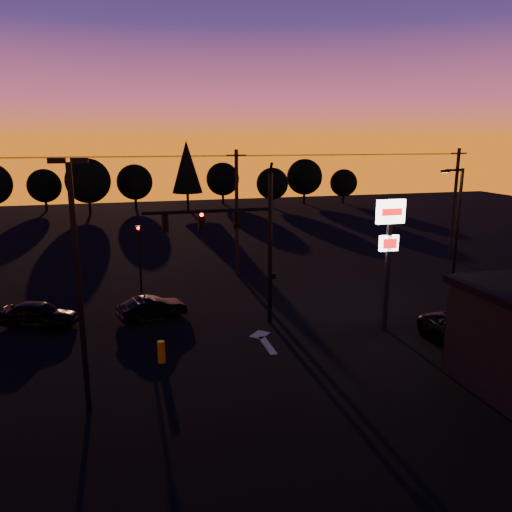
{
  "coord_description": "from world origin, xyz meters",
  "views": [
    {
      "loc": [
        -5.88,
        -20.52,
        9.75
      ],
      "look_at": [
        1.0,
        5.0,
        3.5
      ],
      "focal_mm": 35.0,
      "sensor_mm": 36.0,
      "label": 1
    }
  ],
  "objects": [
    {
      "name": "utility_pole_1",
      "position": [
        2.0,
        14.0,
        4.59
      ],
      "size": [
        1.4,
        0.26,
        9.0
      ],
      "color": "black",
      "rests_on": "ground"
    },
    {
      "name": "lane_arrow",
      "position": [
        0.5,
        1.67,
        0.01
      ],
      "size": [
        1.2,
        3.1,
        0.01
      ],
      "color": "beige",
      "rests_on": "ground"
    },
    {
      "name": "tree_7",
      "position": [
        21.0,
        51.0,
        4.06
      ],
      "size": [
        5.36,
        5.36,
        6.74
      ],
      "color": "black",
      "rests_on": "ground"
    },
    {
      "name": "parking_lot_light",
      "position": [
        -7.5,
        -3.0,
        5.27
      ],
      "size": [
        1.25,
        0.3,
        9.14
      ],
      "color": "black",
      "rests_on": "ground"
    },
    {
      "name": "power_wires",
      "position": [
        2.0,
        14.0,
        8.57
      ],
      "size": [
        36.0,
        1.22,
        0.07
      ],
      "color": "black",
      "rests_on": "ground"
    },
    {
      "name": "tree_4",
      "position": [
        3.0,
        49.0,
        5.93
      ],
      "size": [
        4.18,
        4.18,
        9.5
      ],
      "color": "black",
      "rests_on": "ground"
    },
    {
      "name": "car_left",
      "position": [
        -10.52,
        6.57,
        0.69
      ],
      "size": [
        4.35,
        3.02,
        1.37
      ],
      "primitive_type": "imported",
      "rotation": [
        0.0,
        0.0,
        1.19
      ],
      "color": "black",
      "rests_on": "ground"
    },
    {
      "name": "traffic_signal_mast",
      "position": [
        -0.1,
        3.99,
        4.94
      ],
      "size": [
        6.79,
        0.52,
        8.58
      ],
      "color": "black",
      "rests_on": "ground"
    },
    {
      "name": "tree_3",
      "position": [
        -4.0,
        52.0,
        3.75
      ],
      "size": [
        4.95,
        4.95,
        6.22
      ],
      "color": "black",
      "rests_on": "ground"
    },
    {
      "name": "streetlight",
      "position": [
        13.91,
        5.5,
        4.42
      ],
      "size": [
        1.55,
        0.35,
        8.0
      ],
      "color": "black",
      "rests_on": "ground"
    },
    {
      "name": "tree_2",
      "position": [
        -10.0,
        48.0,
        4.37
      ],
      "size": [
        5.77,
        5.78,
        7.26
      ],
      "color": "black",
      "rests_on": "ground"
    },
    {
      "name": "car_mid",
      "position": [
        -4.62,
        6.24,
        0.61
      ],
      "size": [
        3.92,
        2.22,
        1.22
      ],
      "primitive_type": "imported",
      "rotation": [
        0.0,
        0.0,
        1.84
      ],
      "color": "black",
      "rests_on": "ground"
    },
    {
      "name": "ground",
      "position": [
        0.0,
        0.0,
        0.0
      ],
      "size": [
        120.0,
        120.0,
        0.0
      ],
      "primitive_type": "plane",
      "color": "black",
      "rests_on": "ground"
    },
    {
      "name": "tree_1",
      "position": [
        -16.0,
        53.0,
        3.43
      ],
      "size": [
        4.54,
        4.54,
        5.71
      ],
      "color": "black",
      "rests_on": "ground"
    },
    {
      "name": "secondary_signal",
      "position": [
        -5.0,
        11.49,
        2.86
      ],
      "size": [
        0.3,
        0.31,
        4.35
      ],
      "color": "black",
      "rests_on": "ground"
    },
    {
      "name": "tree_6",
      "position": [
        15.0,
        48.0,
        3.43
      ],
      "size": [
        4.54,
        4.54,
        5.71
      ],
      "color": "black",
      "rests_on": "ground"
    },
    {
      "name": "tree_8",
      "position": [
        27.0,
        50.0,
        3.12
      ],
      "size": [
        4.12,
        4.12,
        5.19
      ],
      "color": "black",
      "rests_on": "ground"
    },
    {
      "name": "bollard",
      "position": [
        -4.59,
        0.43,
        0.5
      ],
      "size": [
        0.34,
        0.34,
        1.01
      ],
      "primitive_type": "cylinder",
      "color": "#BA7200",
      "rests_on": "ground"
    },
    {
      "name": "suv_parked",
      "position": [
        9.53,
        -1.85,
        0.72
      ],
      "size": [
        2.61,
        5.31,
        1.45
      ],
      "primitive_type": "imported",
      "rotation": [
        0.0,
        0.0,
        0.04
      ],
      "color": "black",
      "rests_on": "ground"
    },
    {
      "name": "utility_pole_2",
      "position": [
        20.0,
        14.0,
        4.59
      ],
      "size": [
        1.4,
        0.26,
        9.0
      ],
      "color": "black",
      "rests_on": "ground"
    },
    {
      "name": "pylon_sign",
      "position": [
        7.0,
        1.5,
        4.91
      ],
      "size": [
        1.5,
        0.28,
        6.8
      ],
      "color": "black",
      "rests_on": "ground"
    },
    {
      "name": "tree_5",
      "position": [
        9.0,
        54.0,
        3.75
      ],
      "size": [
        4.95,
        4.95,
        6.22
      ],
      "color": "black",
      "rests_on": "ground"
    }
  ]
}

